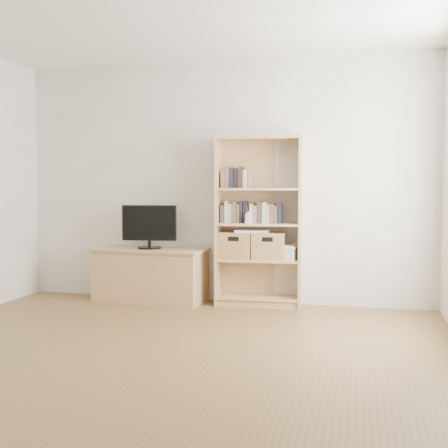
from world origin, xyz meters
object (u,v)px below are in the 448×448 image
(bookshelf, at_px, (259,221))
(basket_left, at_px, (236,245))
(television, at_px, (149,227))
(basket_right, at_px, (269,246))
(laptop, at_px, (252,231))
(baby_monitor, at_px, (248,219))
(tv_stand, at_px, (150,276))

(bookshelf, bearing_deg, basket_left, -178.81)
(television, bearing_deg, basket_right, -4.25)
(television, relative_size, laptop, 1.72)
(baby_monitor, bearing_deg, basket_left, 158.35)
(television, bearing_deg, basket_left, -4.70)
(basket_right, bearing_deg, bookshelf, 178.30)
(basket_left, distance_m, laptop, 0.23)
(basket_left, bearing_deg, laptop, -3.27)
(bookshelf, distance_m, basket_right, 0.28)
(bookshelf, relative_size, basket_left, 5.24)
(basket_left, bearing_deg, television, -179.14)
(bookshelf, relative_size, basket_right, 5.27)
(television, height_order, laptop, television)
(tv_stand, distance_m, laptop, 1.24)
(basket_left, xyz_separation_m, laptop, (0.17, -0.00, 0.15))
(television, distance_m, basket_right, 1.31)
(tv_stand, distance_m, bookshelf, 1.34)
(tv_stand, distance_m, baby_monitor, 1.27)
(basket_left, relative_size, basket_right, 1.00)
(tv_stand, xyz_separation_m, television, (0.00, 0.00, 0.53))
(tv_stand, xyz_separation_m, baby_monitor, (1.10, -0.04, 0.64))
(laptop, bearing_deg, basket_left, 175.65)
(baby_monitor, bearing_deg, laptop, 77.37)
(tv_stand, relative_size, television, 2.04)
(baby_monitor, bearing_deg, tv_stand, -173.84)
(tv_stand, height_order, baby_monitor, baby_monitor)
(baby_monitor, distance_m, basket_left, 0.33)
(laptop, bearing_deg, baby_monitor, -113.70)
(tv_stand, xyz_separation_m, basket_right, (1.30, 0.07, 0.36))
(tv_stand, bearing_deg, baby_monitor, 3.66)
(bookshelf, xyz_separation_m, basket_left, (-0.24, -0.02, -0.26))
(bookshelf, xyz_separation_m, television, (-1.19, -0.07, -0.08))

